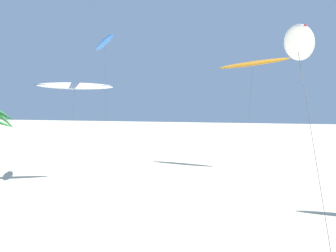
{
  "coord_description": "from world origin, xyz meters",
  "views": [
    {
      "loc": [
        6.03,
        4.67,
        7.47
      ],
      "look_at": [
        -0.02,
        25.54,
        6.19
      ],
      "focal_mm": 44.4,
      "sensor_mm": 36.0,
      "label": 1
    }
  ],
  "objects_px": {
    "flying_kite_1": "(75,86)",
    "flying_kite_6": "(253,63)",
    "flying_kite_5": "(105,43)",
    "flying_kite_2": "(298,46)"
  },
  "relations": [
    {
      "from": "flying_kite_1",
      "to": "flying_kite_2",
      "type": "distance_m",
      "value": 29.69
    },
    {
      "from": "flying_kite_5",
      "to": "flying_kite_6",
      "type": "xyz_separation_m",
      "value": [
        14.02,
        12.1,
        -1.41
      ]
    },
    {
      "from": "flying_kite_5",
      "to": "flying_kite_6",
      "type": "distance_m",
      "value": 18.57
    },
    {
      "from": "flying_kite_2",
      "to": "flying_kite_6",
      "type": "xyz_separation_m",
      "value": [
        -4.45,
        35.81,
        2.64
      ]
    },
    {
      "from": "flying_kite_1",
      "to": "flying_kite_6",
      "type": "bearing_deg",
      "value": 41.78
    },
    {
      "from": "flying_kite_2",
      "to": "flying_kite_6",
      "type": "height_order",
      "value": "flying_kite_6"
    },
    {
      "from": "flying_kite_2",
      "to": "flying_kite_5",
      "type": "bearing_deg",
      "value": 127.93
    },
    {
      "from": "flying_kite_2",
      "to": "flying_kite_5",
      "type": "relative_size",
      "value": 0.87
    },
    {
      "from": "flying_kite_1",
      "to": "flying_kite_2",
      "type": "xyz_separation_m",
      "value": [
        20.6,
        -21.38,
        0.44
      ]
    },
    {
      "from": "flying_kite_2",
      "to": "flying_kite_5",
      "type": "height_order",
      "value": "flying_kite_5"
    }
  ]
}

